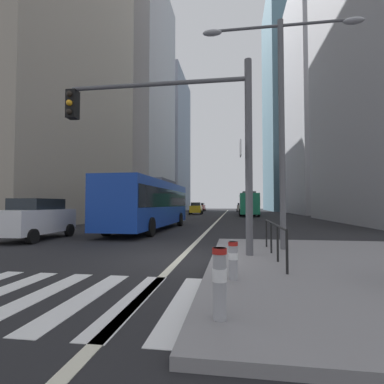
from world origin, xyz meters
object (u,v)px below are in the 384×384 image
at_px(bollard_front, 220,280).
at_px(car_oncoming_far, 201,207).
at_px(car_receding_far, 245,208).
at_px(city_bus_blue_oncoming, 150,202).
at_px(bollard_left, 233,258).
at_px(sedan_white_oncoming, 36,219).
at_px(car_receding_near, 241,207).
at_px(city_bus_red_receding, 248,203).
at_px(car_oncoming_mid, 196,208).
at_px(traffic_signal_gantry, 183,127).
at_px(street_lamp_post, 281,100).

bearing_deg(bollard_front, car_oncoming_far, 96.81).
relative_size(car_receding_far, bollard_front, 4.79).
bearing_deg(car_oncoming_far, city_bus_blue_oncoming, -87.38).
relative_size(car_oncoming_far, bollard_left, 5.38).
bearing_deg(sedan_white_oncoming, car_receding_near, 78.60).
bearing_deg(city_bus_red_receding, bollard_front, -93.34).
bearing_deg(bollard_front, sedan_white_oncoming, 136.63).
bearing_deg(car_oncoming_mid, city_bus_red_receding, -25.40).
bearing_deg(city_bus_blue_oncoming, car_oncoming_far, 92.62).
relative_size(car_receding_near, car_oncoming_far, 1.12).
relative_size(city_bus_blue_oncoming, city_bus_red_receding, 1.05).
xyz_separation_m(car_receding_far, bollard_left, (-2.12, -52.53, -0.41)).
bearing_deg(city_bus_red_receding, bollard_left, -93.26).
bearing_deg(traffic_signal_gantry, street_lamp_post, 22.73).
relative_size(city_bus_blue_oncoming, car_oncoming_mid, 2.85).
xyz_separation_m(city_bus_blue_oncoming, sedan_white_oncoming, (-3.96, -5.70, -0.85)).
bearing_deg(bollard_left, car_oncoming_far, 97.20).
xyz_separation_m(car_oncoming_mid, street_lamp_post, (7.79, -36.59, 4.29)).
xyz_separation_m(car_receding_near, car_oncoming_far, (-9.19, -1.17, -0.00)).
xyz_separation_m(car_oncoming_far, traffic_signal_gantry, (6.01, -56.91, 3.12)).
distance_m(car_receding_far, bollard_left, 52.58).
height_order(car_oncoming_mid, bollard_front, car_oncoming_mid).
relative_size(city_bus_blue_oncoming, street_lamp_post, 1.47).
xyz_separation_m(car_oncoming_mid, bollard_front, (5.94, -42.91, -0.31)).
relative_size(car_receding_near, bollard_left, 6.00).
distance_m(traffic_signal_gantry, bollard_front, 6.20).
bearing_deg(city_bus_red_receding, car_receding_far, 89.93).
height_order(traffic_signal_gantry, street_lamp_post, street_lamp_post).
bearing_deg(traffic_signal_gantry, bollard_front, -74.56).
xyz_separation_m(car_receding_near, bollard_front, (-1.80, -63.05, -0.32)).
distance_m(car_oncoming_far, bollard_front, 62.32).
bearing_deg(car_oncoming_mid, car_receding_near, 68.98).
bearing_deg(car_receding_near, car_receding_far, -86.63).
bearing_deg(traffic_signal_gantry, bollard_left, -62.00).
xyz_separation_m(car_oncoming_mid, car_receding_near, (7.74, 20.14, 0.00)).
height_order(city_bus_blue_oncoming, car_receding_near, city_bus_blue_oncoming).
bearing_deg(car_receding_far, bollard_left, -92.32).
bearing_deg(car_oncoming_far, car_oncoming_mid, -85.64).
bearing_deg(bollard_front, car_receding_far, 87.59).
distance_m(sedan_white_oncoming, car_oncoming_far, 53.25).
distance_m(city_bus_blue_oncoming, sedan_white_oncoming, 6.99).
xyz_separation_m(car_oncoming_mid, bollard_left, (6.11, -40.84, -0.41)).
bearing_deg(sedan_white_oncoming, traffic_signal_gantry, -25.33).
bearing_deg(car_receding_near, car_oncoming_far, -172.75).
height_order(sedan_white_oncoming, car_receding_near, same).
distance_m(car_oncoming_mid, street_lamp_post, 37.65).
distance_m(car_receding_near, street_lamp_post, 56.89).
height_order(car_receding_far, street_lamp_post, street_lamp_post).
bearing_deg(car_oncoming_mid, street_lamp_post, -77.98).
height_order(car_receding_near, traffic_signal_gantry, traffic_signal_gantry).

